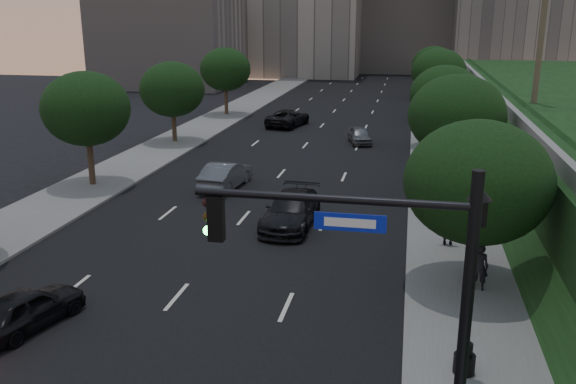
% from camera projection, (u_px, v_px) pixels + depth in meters
% --- Properties ---
extents(ground, '(160.00, 160.00, 0.00)m').
position_uv_depth(ground, '(111.00, 375.00, 17.05)').
color(ground, black).
rests_on(ground, ground).
extents(road_surface, '(16.00, 140.00, 0.02)m').
position_uv_depth(road_surface, '(301.00, 151.00, 45.29)').
color(road_surface, black).
rests_on(road_surface, ground).
extents(sidewalk_right, '(4.50, 140.00, 0.15)m').
position_uv_depth(sidewalk_right, '(442.00, 156.00, 43.33)').
color(sidewalk_right, slate).
rests_on(sidewalk_right, ground).
extents(sidewalk_left, '(4.50, 140.00, 0.15)m').
position_uv_depth(sidewalk_left, '(171.00, 144.00, 47.21)').
color(sidewalk_left, slate).
rests_on(sidewalk_left, ground).
extents(parapet_wall, '(0.35, 90.00, 0.70)m').
position_uv_depth(parapet_wall, '(499.00, 101.00, 39.64)').
color(parapet_wall, slate).
rests_on(parapet_wall, embankment).
extents(office_block_filler, '(18.00, 16.00, 14.00)m').
position_uv_depth(office_block_filler, '(170.00, 35.00, 85.93)').
color(office_block_filler, '#A19993').
rests_on(office_block_filler, ground).
extents(tree_right_a, '(5.20, 5.20, 6.24)m').
position_uv_depth(tree_right_a, '(478.00, 182.00, 21.51)').
color(tree_right_a, '#38281C').
rests_on(tree_right_a, ground).
extents(tree_right_b, '(5.20, 5.20, 6.74)m').
position_uv_depth(tree_right_b, '(457.00, 116.00, 32.67)').
color(tree_right_b, '#38281C').
rests_on(tree_right_b, ground).
extents(tree_right_c, '(5.20, 5.20, 6.24)m').
position_uv_depth(tree_right_c, '(445.00, 95.00, 45.05)').
color(tree_right_c, '#38281C').
rests_on(tree_right_c, ground).
extents(tree_right_d, '(5.20, 5.20, 6.74)m').
position_uv_depth(tree_right_d, '(439.00, 72.00, 58.09)').
color(tree_right_d, '#38281C').
rests_on(tree_right_d, ground).
extents(tree_right_e, '(5.20, 5.20, 6.24)m').
position_uv_depth(tree_right_e, '(434.00, 65.00, 72.35)').
color(tree_right_e, '#38281C').
rests_on(tree_right_e, ground).
extents(tree_left_b, '(5.00, 5.00, 6.71)m').
position_uv_depth(tree_left_b, '(86.00, 109.00, 34.67)').
color(tree_left_b, '#38281C').
rests_on(tree_left_b, ground).
extents(tree_left_c, '(5.00, 5.00, 6.34)m').
position_uv_depth(tree_left_c, '(172.00, 89.00, 47.01)').
color(tree_left_c, '#38281C').
rests_on(tree_left_c, ground).
extents(tree_left_d, '(5.00, 5.00, 6.71)m').
position_uv_depth(tree_left_d, '(225.00, 69.00, 60.09)').
color(tree_left_d, '#38281C').
rests_on(tree_left_d, ground).
extents(traffic_signal_mast, '(5.68, 0.56, 7.00)m').
position_uv_depth(traffic_signal_mast, '(407.00, 330.00, 12.11)').
color(traffic_signal_mast, black).
rests_on(traffic_signal_mast, ground).
extents(street_lamp, '(0.64, 0.64, 5.62)m').
position_uv_depth(street_lamp, '(471.00, 291.00, 16.22)').
color(street_lamp, black).
rests_on(street_lamp, ground).
extents(sedan_near_left, '(2.58, 4.24, 1.35)m').
position_uv_depth(sedan_near_left, '(27.00, 308.00, 19.50)').
color(sedan_near_left, black).
rests_on(sedan_near_left, ground).
extents(sedan_mid_left, '(2.06, 4.87, 1.57)m').
position_uv_depth(sedan_mid_left, '(225.00, 175.00, 35.35)').
color(sedan_mid_left, '#515358').
rests_on(sedan_mid_left, ground).
extents(sedan_far_left, '(3.62, 5.95, 1.54)m').
position_uv_depth(sedan_far_left, '(288.00, 118.00, 55.21)').
color(sedan_far_left, black).
rests_on(sedan_far_left, ground).
extents(sedan_near_right, '(2.34, 5.45, 1.56)m').
position_uv_depth(sedan_near_right, '(291.00, 210.00, 28.91)').
color(sedan_near_right, black).
rests_on(sedan_near_right, ground).
extents(sedan_far_right, '(2.43, 4.11, 1.31)m').
position_uv_depth(sedan_far_right, '(360.00, 135.00, 47.83)').
color(sedan_far_right, '#595C60').
rests_on(sedan_far_right, ground).
extents(pedestrian_a, '(0.71, 0.53, 1.76)m').
position_uv_depth(pedestrian_a, '(479.00, 267.00, 21.82)').
color(pedestrian_a, black).
rests_on(pedestrian_a, sidewalk_right).
extents(pedestrian_b, '(0.90, 0.80, 1.53)m').
position_uv_depth(pedestrian_b, '(477.00, 249.00, 23.83)').
color(pedestrian_b, black).
rests_on(pedestrian_b, sidewalk_right).
extents(pedestrian_c, '(1.03, 0.50, 1.71)m').
position_uv_depth(pedestrian_c, '(449.00, 226.00, 26.11)').
color(pedestrian_c, black).
rests_on(pedestrian_c, sidewalk_right).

